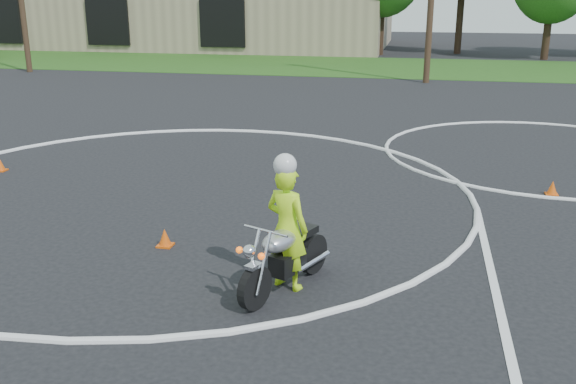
# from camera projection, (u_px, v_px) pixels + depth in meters

# --- Properties ---
(ground) EXTENTS (120.00, 120.00, 0.00)m
(ground) POSITION_uv_depth(u_px,v_px,m) (110.00, 245.00, 10.46)
(ground) COLOR black
(ground) RESTS_ON ground
(grass_strip) EXTENTS (120.00, 10.00, 0.02)m
(grass_strip) POSITION_uv_depth(u_px,v_px,m) (335.00, 66.00, 35.69)
(grass_strip) COLOR #1E4714
(grass_strip) RESTS_ON ground
(course_markings) EXTENTS (19.05, 19.05, 0.12)m
(course_markings) POSITION_uv_depth(u_px,v_px,m) (293.00, 179.00, 14.11)
(course_markings) COLOR silver
(course_markings) RESTS_ON ground
(primary_motorcycle) EXTENTS (1.03, 1.86, 1.04)m
(primary_motorcycle) POSITION_uv_depth(u_px,v_px,m) (284.00, 257.00, 8.72)
(primary_motorcycle) COLOR black
(primary_motorcycle) RESTS_ON ground
(rider_primary_grp) EXTENTS (0.75, 0.64, 1.93)m
(rider_primary_grp) POSITION_uv_depth(u_px,v_px,m) (287.00, 224.00, 8.71)
(rider_primary_grp) COLOR #C1FD1A
(rider_primary_grp) RESTS_ON ground
(traffic_cones) EXTENTS (16.76, 12.33, 0.30)m
(traffic_cones) POSITION_uv_depth(u_px,v_px,m) (411.00, 209.00, 11.74)
(traffic_cones) COLOR #DF510B
(traffic_cones) RESTS_ON ground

